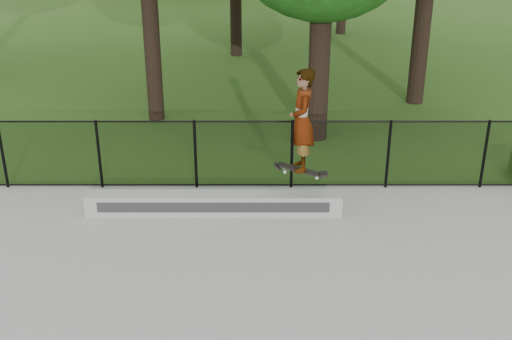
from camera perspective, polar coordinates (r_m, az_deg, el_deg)
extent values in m
cube|color=#ABABA6|center=(12.44, -3.76, -3.01)|extent=(4.93, 0.40, 0.42)
cube|color=black|center=(12.07, 3.98, 0.01)|extent=(0.81, 0.23, 0.26)
imported|color=#ADD1E4|center=(11.71, 4.11, 4.41)|extent=(0.48, 0.72, 1.92)
cylinder|color=black|center=(14.28, -21.60, 1.31)|extent=(0.06, 0.06, 1.50)
cylinder|color=black|center=(13.67, -13.78, 1.36)|extent=(0.06, 0.06, 1.50)
cylinder|color=black|center=(13.34, -5.41, 1.40)|extent=(0.06, 0.06, 1.50)
cylinder|color=black|center=(13.30, 3.20, 1.40)|extent=(0.06, 0.06, 1.50)
cylinder|color=black|center=(13.56, 11.68, 1.38)|extent=(0.06, 0.06, 1.50)
cylinder|color=black|center=(14.10, 19.66, 1.32)|extent=(0.06, 0.06, 1.50)
cylinder|color=black|center=(13.09, -5.53, 4.32)|extent=(16.00, 0.04, 0.04)
cylinder|color=black|center=(13.62, -5.30, -1.33)|extent=(16.00, 0.04, 0.04)
cube|color=black|center=(13.34, -5.41, 1.40)|extent=(16.00, 0.01, 1.50)
cylinder|color=black|center=(17.40, -9.36, 12.99)|extent=(0.44, 0.44, 5.42)
cylinder|color=black|center=(15.93, 5.64, 9.72)|extent=(0.44, 0.44, 4.06)
cylinder|color=black|center=(19.21, 14.77, 14.37)|extent=(0.44, 0.44, 5.97)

